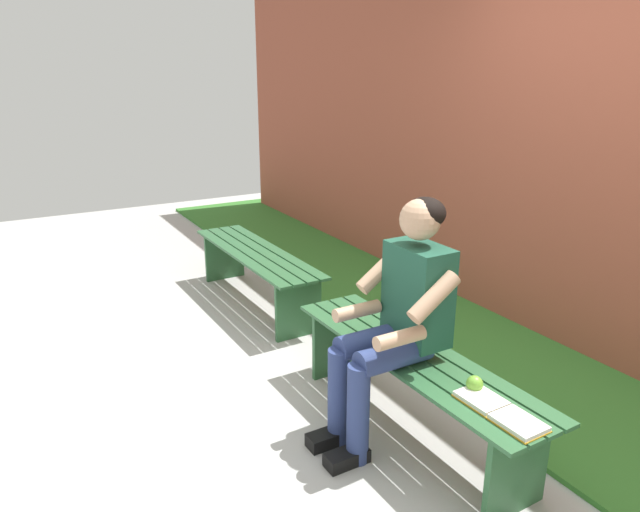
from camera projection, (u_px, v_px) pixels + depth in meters
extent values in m
cube|color=#B2B2AD|center=(171.00, 395.00, 3.44)|extent=(10.00, 7.00, 0.04)
cube|color=#387A2D|center=(447.00, 317.00, 4.44)|extent=(9.00, 1.59, 0.03)
cube|color=#9E4C38|center=(565.00, 141.00, 3.84)|extent=(9.50, 0.24, 2.74)
cube|color=#2D6038|center=(436.00, 348.00, 3.03)|extent=(1.65, 0.12, 0.02)
cube|color=#2D6038|center=(421.00, 353.00, 2.98)|extent=(1.65, 0.12, 0.02)
cube|color=#2D6038|center=(405.00, 358.00, 2.93)|extent=(1.65, 0.12, 0.02)
cube|color=#2D6038|center=(388.00, 363.00, 2.88)|extent=(1.65, 0.12, 0.02)
cube|color=#2D6038|center=(517.00, 471.00, 2.44)|extent=(0.04, 0.36, 0.43)
cube|color=#2D6038|center=(338.00, 341.00, 3.60)|extent=(0.04, 0.36, 0.43)
cube|color=#2D6038|center=(274.00, 249.00, 4.66)|extent=(1.64, 0.11, 0.02)
cube|color=#2D6038|center=(262.00, 251.00, 4.61)|extent=(1.64, 0.11, 0.02)
cube|color=#2D6038|center=(250.00, 253.00, 4.56)|extent=(1.64, 0.11, 0.02)
cube|color=#2D6038|center=(238.00, 255.00, 4.51)|extent=(1.64, 0.11, 0.02)
cube|color=#2D6038|center=(299.00, 309.00, 4.09)|extent=(0.04, 0.36, 0.43)
cube|color=#2D6038|center=(224.00, 256.00, 5.23)|extent=(0.04, 0.36, 0.43)
cube|color=#1E513D|center=(418.00, 293.00, 2.87)|extent=(0.34, 0.20, 0.50)
sphere|color=tan|center=(420.00, 220.00, 2.75)|extent=(0.20, 0.20, 0.20)
ellipsoid|color=black|center=(425.00, 213.00, 2.75)|extent=(0.20, 0.19, 0.15)
cylinder|color=navy|center=(394.00, 355.00, 2.78)|extent=(0.13, 0.40, 0.13)
cylinder|color=navy|center=(373.00, 341.00, 2.93)|extent=(0.13, 0.40, 0.13)
cylinder|color=navy|center=(358.00, 414.00, 2.77)|extent=(0.11, 0.11, 0.52)
cube|color=black|center=(347.00, 458.00, 2.81)|extent=(0.10, 0.22, 0.07)
cylinder|color=navy|center=(338.00, 396.00, 2.91)|extent=(0.11, 0.11, 0.52)
cube|color=black|center=(328.00, 438.00, 2.96)|extent=(0.10, 0.22, 0.07)
cylinder|color=tan|center=(434.00, 297.00, 2.64)|extent=(0.08, 0.28, 0.23)
cylinder|color=tan|center=(400.00, 338.00, 2.64)|extent=(0.07, 0.26, 0.07)
cylinder|color=tan|center=(380.00, 271.00, 2.98)|extent=(0.08, 0.28, 0.23)
cylinder|color=tan|center=(357.00, 311.00, 2.94)|extent=(0.07, 0.26, 0.07)
sphere|color=#72B738|center=(475.00, 384.00, 2.59)|extent=(0.08, 0.08, 0.08)
cube|color=white|center=(519.00, 423.00, 2.35)|extent=(0.20, 0.15, 0.02)
cube|color=white|center=(481.00, 399.00, 2.52)|extent=(0.20, 0.15, 0.02)
cube|color=#BF8C1E|center=(499.00, 413.00, 2.44)|extent=(0.41, 0.16, 0.01)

